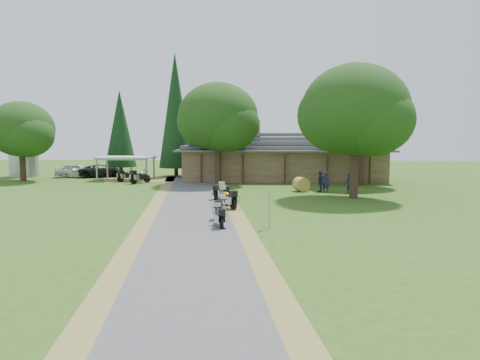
{
  "coord_description": "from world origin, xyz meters",
  "views": [
    {
      "loc": [
        3.79,
        -25.02,
        4.69
      ],
      "look_at": [
        2.33,
        6.5,
        1.6
      ],
      "focal_mm": 35.0,
      "sensor_mm": 36.0,
      "label": 1
    }
  ],
  "objects_px": {
    "car_white_sedan": "(76,169)",
    "motorcycle_row_b": "(221,207)",
    "motorcycle_row_a": "(219,216)",
    "lodge": "(283,156)",
    "motorcycle_row_e": "(219,191)",
    "motorcycle_carport_b": "(140,176)",
    "motorcycle_row_c": "(227,198)",
    "hay_bale": "(301,184)",
    "motorcycle_carport_a": "(127,175)",
    "motorcycle_row_d": "(223,194)",
    "carport": "(126,168)",
    "car_dark_suv": "(102,168)",
    "silo": "(23,148)"
  },
  "relations": [
    {
      "from": "motorcycle_row_c",
      "to": "motorcycle_row_e",
      "type": "height_order",
      "value": "motorcycle_row_c"
    },
    {
      "from": "motorcycle_carport_b",
      "to": "motorcycle_row_d",
      "type": "bearing_deg",
      "value": -110.69
    },
    {
      "from": "carport",
      "to": "motorcycle_row_d",
      "type": "height_order",
      "value": "carport"
    },
    {
      "from": "carport",
      "to": "motorcycle_row_c",
      "type": "height_order",
      "value": "carport"
    },
    {
      "from": "car_dark_suv",
      "to": "motorcycle_row_e",
      "type": "height_order",
      "value": "car_dark_suv"
    },
    {
      "from": "motorcycle_row_d",
      "to": "hay_bale",
      "type": "relative_size",
      "value": 1.81
    },
    {
      "from": "carport",
      "to": "motorcycle_row_a",
      "type": "height_order",
      "value": "carport"
    },
    {
      "from": "motorcycle_row_d",
      "to": "motorcycle_carport_a",
      "type": "xyz_separation_m",
      "value": [
        -10.8,
        14.51,
        -0.03
      ]
    },
    {
      "from": "carport",
      "to": "car_dark_suv",
      "type": "relative_size",
      "value": 1.02
    },
    {
      "from": "motorcycle_row_a",
      "to": "motorcycle_row_d",
      "type": "bearing_deg",
      "value": -11.74
    },
    {
      "from": "motorcycle_row_a",
      "to": "motorcycle_row_b",
      "type": "relative_size",
      "value": 0.92
    },
    {
      "from": "carport",
      "to": "motorcycle_row_e",
      "type": "relative_size",
      "value": 3.19
    },
    {
      "from": "motorcycle_row_a",
      "to": "car_white_sedan",
      "type": "bearing_deg",
      "value": 19.27
    },
    {
      "from": "carport",
      "to": "motorcycle_carport_a",
      "type": "relative_size",
      "value": 2.76
    },
    {
      "from": "lodge",
      "to": "motorcycle_row_c",
      "type": "xyz_separation_m",
      "value": [
        -4.39,
        -19.65,
        -1.77
      ]
    },
    {
      "from": "carport",
      "to": "motorcycle_carport_b",
      "type": "xyz_separation_m",
      "value": [
        2.34,
        -3.33,
        -0.48
      ]
    },
    {
      "from": "car_dark_suv",
      "to": "motorcycle_carport_b",
      "type": "relative_size",
      "value": 2.54
    },
    {
      "from": "motorcycle_row_d",
      "to": "motorcycle_row_e",
      "type": "relative_size",
      "value": 1.2
    },
    {
      "from": "motorcycle_row_c",
      "to": "motorcycle_carport_a",
      "type": "xyz_separation_m",
      "value": [
        -11.2,
        16.26,
        0.01
      ]
    },
    {
      "from": "motorcycle_row_d",
      "to": "motorcycle_carport_a",
      "type": "bearing_deg",
      "value": 21.49
    },
    {
      "from": "car_white_sedan",
      "to": "motorcycle_row_b",
      "type": "relative_size",
      "value": 3.16
    },
    {
      "from": "carport",
      "to": "motorcycle_row_d",
      "type": "distance_m",
      "value": 19.91
    },
    {
      "from": "carport",
      "to": "hay_bale",
      "type": "bearing_deg",
      "value": -27.04
    },
    {
      "from": "motorcycle_row_b",
      "to": "hay_bale",
      "type": "height_order",
      "value": "motorcycle_row_b"
    },
    {
      "from": "lodge",
      "to": "motorcycle_row_e",
      "type": "distance_m",
      "value": 16.4
    },
    {
      "from": "carport",
      "to": "car_white_sedan",
      "type": "xyz_separation_m",
      "value": [
        -6.32,
        2.67,
        -0.26
      ]
    },
    {
      "from": "silo",
      "to": "motorcycle_carport_b",
      "type": "relative_size",
      "value": 2.99
    },
    {
      "from": "car_dark_suv",
      "to": "motorcycle_carport_a",
      "type": "xyz_separation_m",
      "value": [
        4.11,
        -4.73,
        -0.35
      ]
    },
    {
      "from": "motorcycle_row_a",
      "to": "carport",
      "type": "bearing_deg",
      "value": 11.27
    },
    {
      "from": "lodge",
      "to": "motorcycle_row_e",
      "type": "xyz_separation_m",
      "value": [
        -5.32,
        -15.4,
        -1.85
      ]
    },
    {
      "from": "lodge",
      "to": "motorcycle_row_a",
      "type": "distance_m",
      "value": 26.04
    },
    {
      "from": "lodge",
      "to": "motorcycle_row_d",
      "type": "distance_m",
      "value": 18.62
    },
    {
      "from": "motorcycle_row_c",
      "to": "hay_bale",
      "type": "xyz_separation_m",
      "value": [
        5.45,
        9.16,
        -0.1
      ]
    },
    {
      "from": "lodge",
      "to": "carport",
      "type": "height_order",
      "value": "lodge"
    },
    {
      "from": "silo",
      "to": "motorcycle_row_b",
      "type": "distance_m",
      "value": 34.94
    },
    {
      "from": "motorcycle_row_e",
      "to": "car_white_sedan",
      "type": "bearing_deg",
      "value": 58.01
    },
    {
      "from": "lodge",
      "to": "motorcycle_row_a",
      "type": "xyz_separation_m",
      "value": [
        -4.35,
        -25.61,
        -1.88
      ]
    },
    {
      "from": "car_white_sedan",
      "to": "motorcycle_carport_b",
      "type": "relative_size",
      "value": 2.66
    },
    {
      "from": "motorcycle_row_e",
      "to": "lodge",
      "type": "bearing_deg",
      "value": -7.21
    },
    {
      "from": "motorcycle_row_a",
      "to": "motorcycle_row_c",
      "type": "xyz_separation_m",
      "value": [
        -0.03,
        5.95,
        0.11
      ]
    },
    {
      "from": "carport",
      "to": "car_white_sedan",
      "type": "bearing_deg",
      "value": 157.36
    },
    {
      "from": "motorcycle_row_e",
      "to": "motorcycle_carport_b",
      "type": "distance_m",
      "value": 13.5
    },
    {
      "from": "carport",
      "to": "motorcycle_carport_b",
      "type": "bearing_deg",
      "value": -54.6
    },
    {
      "from": "lodge",
      "to": "motorcycle_carport_a",
      "type": "xyz_separation_m",
      "value": [
        -15.58,
        -3.4,
        -1.76
      ]
    },
    {
      "from": "motorcycle_carport_a",
      "to": "motorcycle_row_d",
      "type": "bearing_deg",
      "value": -107.82
    },
    {
      "from": "lodge",
      "to": "motorcycle_row_e",
      "type": "height_order",
      "value": "lodge"
    },
    {
      "from": "lodge",
      "to": "silo",
      "type": "relative_size",
      "value": 3.34
    },
    {
      "from": "lodge",
      "to": "motorcycle_row_a",
      "type": "height_order",
      "value": "lodge"
    },
    {
      "from": "motorcycle_row_c",
      "to": "motorcycle_row_d",
      "type": "height_order",
      "value": "motorcycle_row_d"
    },
    {
      "from": "car_dark_suv",
      "to": "motorcycle_row_b",
      "type": "xyz_separation_m",
      "value": [
        15.22,
        -24.53,
        -0.43
      ]
    }
  ]
}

